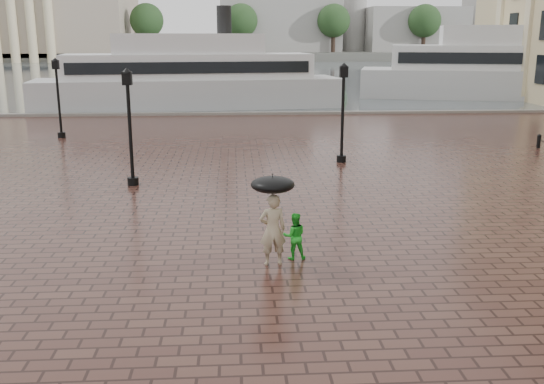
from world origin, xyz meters
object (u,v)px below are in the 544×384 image
Objects in this scene: child_pedestrian at (294,236)px; ferry_far at (513,69)px; street_lamps at (170,110)px; ferry_near at (189,78)px; adult_pedestrian at (273,230)px.

ferry_far is (24.70, 41.49, 2.13)m from child_pedestrian.
street_lamps is 12.36× the size of child_pedestrian.
ferry_far is (29.85, 5.90, 0.32)m from ferry_near.
street_lamps is 14.90m from adult_pedestrian.
ferry_near is at bearing 91.58° from street_lamps.
street_lamps is 40.20m from ferry_far.
ferry_far is at bearing -122.50° from child_pedestrian.
ferry_far is at bearing 43.31° from street_lamps.
adult_pedestrian is 1.50× the size of child_pedestrian.
adult_pedestrian is (3.96, -14.29, -1.39)m from street_lamps.
ferry_near is at bearing -83.49° from child_pedestrian.
adult_pedestrian is at bearing -74.51° from street_lamps.
street_lamps is 8.26× the size of adult_pedestrian.
child_pedestrian is (0.60, 0.38, -0.31)m from adult_pedestrian.
ferry_far reaches higher than ferry_near.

